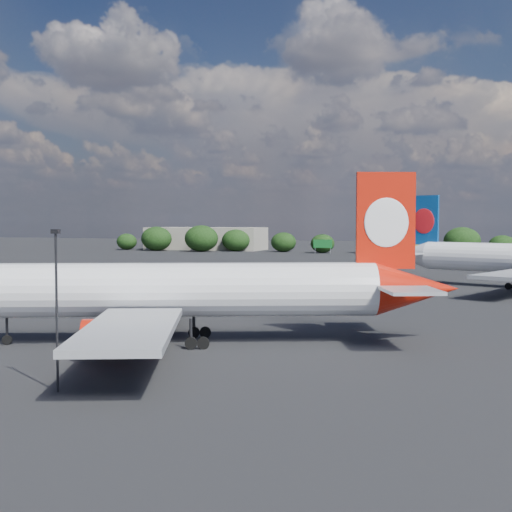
% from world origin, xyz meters
% --- Properties ---
extents(ground, '(500.00, 500.00, 0.00)m').
position_xyz_m(ground, '(0.00, 60.00, 0.00)').
color(ground, black).
rests_on(ground, ground).
extents(qantas_airliner, '(45.10, 43.39, 15.26)m').
position_xyz_m(qantas_airliner, '(9.18, 13.55, 4.65)').
color(qantas_airliner, white).
rests_on(qantas_airliner, ground).
extents(apron_lamp_post, '(0.55, 0.30, 10.44)m').
position_xyz_m(apron_lamp_post, '(8.56, -5.49, 5.87)').
color(apron_lamp_post, black).
rests_on(apron_lamp_post, ground).
extents(terminal_building, '(42.00, 16.00, 8.00)m').
position_xyz_m(terminal_building, '(-65.00, 192.00, 4.00)').
color(terminal_building, gray).
rests_on(terminal_building, ground).
extents(highway_sign, '(6.00, 0.30, 4.50)m').
position_xyz_m(highway_sign, '(-18.00, 176.00, 3.13)').
color(highway_sign, '#136324').
rests_on(highway_sign, ground).
extents(billboard_yellow, '(5.00, 0.30, 5.50)m').
position_xyz_m(billboard_yellow, '(12.00, 182.00, 3.87)').
color(billboard_yellow, yellow).
rests_on(billboard_yellow, ground).
extents(horizon_treeline, '(205.79, 15.80, 8.93)m').
position_xyz_m(horizon_treeline, '(6.82, 179.64, 3.94)').
color(horizon_treeline, black).
rests_on(horizon_treeline, ground).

